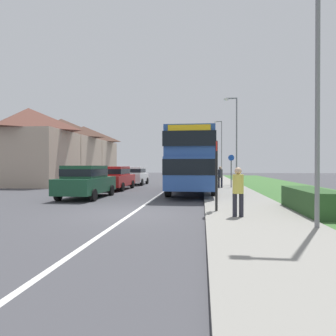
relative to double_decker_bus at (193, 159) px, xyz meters
The scene contains 17 objects.
ground_plane 9.01m from the double_decker_bus, 102.45° to the right, with size 120.00×120.00×0.00m, color #424247.
lane_marking_centre 2.90m from the double_decker_bus, 163.97° to the right, with size 0.14×60.00×0.01m, color silver.
pavement_near_side 4.02m from the double_decker_bus, 47.69° to the right, with size 3.20×68.00×0.12m, color gray.
grass_verge_seaward 7.39m from the double_decker_bus, 21.03° to the right, with size 6.00×68.00×0.08m, color #3D6B33.
roadside_hedge 9.31m from the double_decker_bus, 61.18° to the right, with size 1.10×3.60×0.90m, color #2D5128.
double_decker_bus is the anchor object (origin of this frame).
parked_car_dark_green 6.82m from the double_decker_bus, 145.06° to the right, with size 2.00×4.49×1.72m.
parked_car_red 5.88m from the double_decker_bus, 163.85° to the left, with size 1.88×4.57×1.66m.
parked_car_white 8.99m from the double_decker_bus, 127.31° to the left, with size 1.91×3.96×1.60m.
pedestrian_at_stop 9.66m from the double_decker_bus, 79.59° to the right, with size 0.34×0.34×1.67m.
pedestrian_walking_away 3.61m from the double_decker_bus, 55.96° to the left, with size 0.34×0.34×1.67m.
bus_stop_sign 8.40m from the double_decker_bus, 82.36° to the right, with size 0.09×0.52×2.60m.
cycle_route_sign 4.27m from the double_decker_bus, 49.61° to the left, with size 0.44×0.08×2.52m.
street_lamp_near 11.59m from the double_decker_bus, 72.10° to the right, with size 1.14×0.20×7.95m.
street_lamp_mid 8.26m from the double_decker_bus, 64.24° to the left, with size 1.14×0.20×7.59m.
street_lamp_far 25.94m from the double_decker_bus, 82.51° to the left, with size 1.14×0.20×8.33m.
house_terrace_far_side 17.58m from the double_decker_bus, 143.28° to the left, with size 6.79×17.41×6.62m.
Camera 1 is at (2.50, -10.31, 1.72)m, focal length 31.54 mm.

